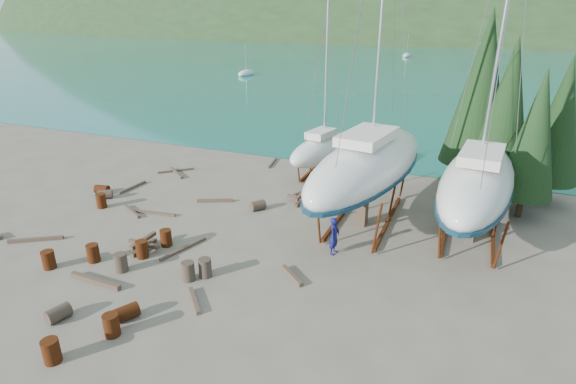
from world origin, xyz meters
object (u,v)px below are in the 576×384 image
at_px(large_sailboat_near, 368,165).
at_px(small_sailboat_shore, 322,149).
at_px(large_sailboat_far, 477,182).
at_px(worker, 334,236).

bearing_deg(large_sailboat_near, small_sailboat_shore, 136.06).
xyz_separation_m(large_sailboat_near, large_sailboat_far, (5.62, 0.32, -0.30)).
relative_size(small_sailboat_shore, worker, 6.30).
relative_size(large_sailboat_near, worker, 10.73).
height_order(large_sailboat_near, small_sailboat_shore, large_sailboat_near).
height_order(large_sailboat_far, small_sailboat_shore, large_sailboat_far).
xyz_separation_m(large_sailboat_near, small_sailboat_shore, (-4.75, 6.29, -1.33)).
bearing_deg(small_sailboat_shore, large_sailboat_far, -18.34).
bearing_deg(large_sailboat_far, small_sailboat_shore, 155.41).
bearing_deg(worker, large_sailboat_near, -1.97).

